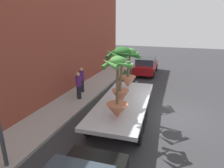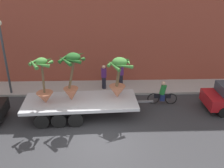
{
  "view_description": "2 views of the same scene",
  "coord_description": "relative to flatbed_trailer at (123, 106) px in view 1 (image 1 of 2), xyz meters",
  "views": [
    {
      "loc": [
        -10.03,
        0.1,
        4.85
      ],
      "look_at": [
        0.13,
        3.58,
        1.39
      ],
      "focal_mm": 31.36,
      "sensor_mm": 36.0,
      "label": 1
    },
    {
      "loc": [
        0.3,
        -10.05,
        7.67
      ],
      "look_at": [
        0.72,
        3.4,
        1.56
      ],
      "focal_mm": 40.39,
      "sensor_mm": 36.0,
      "label": 2
    }
  ],
  "objects": [
    {
      "name": "flatbed_trailer",
      "position": [
        0.0,
        0.0,
        0.0
      ],
      "size": [
        7.39,
        2.71,
        0.98
      ],
      "color": "#B7BABF",
      "rests_on": "ground"
    },
    {
      "name": "pedestrian_near_gate",
      "position": [
        2.78,
        3.71,
        0.27
      ],
      "size": [
        0.36,
        0.36,
        1.71
      ],
      "color": "black",
      "rests_on": "sidewalk"
    },
    {
      "name": "potted_palm_front",
      "position": [
        -1.63,
        -0.22,
        1.3
      ],
      "size": [
        1.29,
        1.32,
        2.6
      ],
      "color": "#B26647",
      "rests_on": "flatbed_trailer"
    },
    {
      "name": "potted_palm_rear",
      "position": [
        2.4,
        0.34,
        1.4
      ],
      "size": [
        1.48,
        1.5,
        2.39
      ],
      "color": "#C17251",
      "rests_on": "flatbed_trailer"
    },
    {
      "name": "sidewalk",
      "position": [
        1.34,
        3.59,
        -0.7
      ],
      "size": [
        24.0,
        2.2,
        0.15
      ],
      "primitive_type": "cube",
      "color": "#A39E99",
      "rests_on": "ground"
    },
    {
      "name": "cyclist",
      "position": [
        5.21,
        1.27,
        -0.11
      ],
      "size": [
        1.84,
        0.37,
        1.54
      ],
      "color": "black",
      "rests_on": "ground"
    },
    {
      "name": "building_facade",
      "position": [
        1.34,
        5.29,
        3.65
      ],
      "size": [
        24.0,
        1.2,
        8.84
      ],
      "primitive_type": "cube",
      "color": "brown",
      "rests_on": "ground"
    },
    {
      "name": "ground_plane",
      "position": [
        1.34,
        -2.51,
        -0.77
      ],
      "size": [
        60.0,
        60.0,
        0.0
      ],
      "primitive_type": "plane",
      "color": "#2D2D30"
    },
    {
      "name": "parked_car",
      "position": [
        9.76,
        0.46,
        0.05
      ],
      "size": [
        4.55,
        1.99,
        1.58
      ],
      "color": "maroon",
      "rests_on": "ground"
    },
    {
      "name": "pedestrian_far_left",
      "position": [
        1.58,
        3.31,
        0.27
      ],
      "size": [
        0.36,
        0.36,
        1.71
      ],
      "color": "black",
      "rests_on": "sidewalk"
    },
    {
      "name": "potted_palm_middle",
      "position": [
        -0.14,
        0.06,
        1.65
      ],
      "size": [
        1.44,
        1.6,
        2.76
      ],
      "color": "#B26647",
      "rests_on": "flatbed_trailer"
    }
  ]
}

